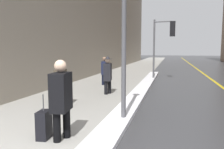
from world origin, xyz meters
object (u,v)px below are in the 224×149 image
Objects in this scene: traffic_light_near at (165,36)px; pedestrian_nearside at (104,69)px; pedestrian_with_shoulder_bag at (61,96)px; rolling_suitcase at (44,125)px; pedestrian_in_glasses at (61,83)px; pedestrian_in_fedora at (108,73)px; lamp_post at (124,19)px.

traffic_light_near is 4.56m from pedestrian_nearside.
traffic_light_near is 10.30m from pedestrian_with_shoulder_bag.
pedestrian_in_glasses is at bearing -167.56° from rolling_suitcase.
pedestrian_in_fedora is 2.52m from pedestrian_nearside.
lamp_post is 3.00m from pedestrian_in_glasses.
pedestrian_in_fedora is at bearing 12.23° from pedestrian_nearside.
pedestrian_in_fedora is 4.89m from rolling_suitcase.
pedestrian_in_glasses is 4.83m from pedestrian_nearside.
pedestrian_with_shoulder_bag reaches higher than pedestrian_nearside.
pedestrian_with_shoulder_bag is 1.02× the size of pedestrian_in_fedora.
pedestrian_nearside reaches higher than pedestrian_in_glasses.
pedestrian_with_shoulder_bag reaches higher than rolling_suitcase.
pedestrian_with_shoulder_bag is at bearing 2.22° from pedestrian_nearside.
traffic_light_near is at bearing 124.95° from pedestrian_nearside.
pedestrian_in_glasses is 2.60m from rolling_suitcase.
pedestrian_in_glasses is at bearing 159.39° from lamp_post.
lamp_post is at bearing -88.77° from traffic_light_near.
lamp_post reaches higher than pedestrian_with_shoulder_bag.
pedestrian_with_shoulder_bag is 2.66m from pedestrian_in_glasses.
pedestrian_in_glasses is 0.90× the size of pedestrian_in_fedora.
pedestrian_in_glasses is (-3.02, -7.67, -1.89)m from traffic_light_near.
lamp_post reaches higher than pedestrian_in_glasses.
traffic_light_near is 8.45m from pedestrian_in_glasses.
pedestrian_in_fedora is (-2.17, -5.20, -1.81)m from traffic_light_near.
traffic_light_near reaches higher than rolling_suitcase.
pedestrian_nearside is 1.58× the size of rolling_suitcase.
lamp_post is 8.55m from traffic_light_near.
lamp_post is 1.15× the size of traffic_light_near.
lamp_post is at bearing 138.83° from pedestrian_with_shoulder_bag.
rolling_suitcase is (-1.35, -1.55, -2.32)m from lamp_post.
pedestrian_nearside is (-2.26, 5.68, -1.79)m from lamp_post.
lamp_post is 2.60× the size of pedestrian_with_shoulder_bag.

